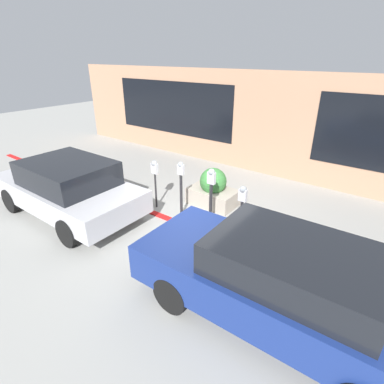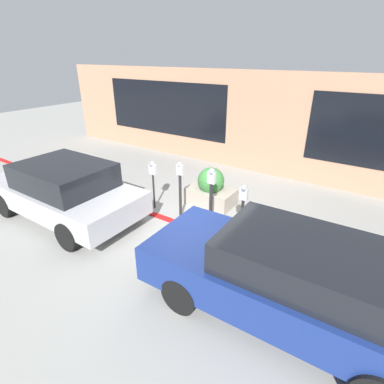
# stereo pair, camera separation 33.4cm
# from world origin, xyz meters

# --- Properties ---
(ground_plane) EXTENTS (40.00, 40.00, 0.00)m
(ground_plane) POSITION_xyz_m (0.00, 0.00, 0.00)
(ground_plane) COLOR #999993
(curb_strip) EXTENTS (19.00, 0.16, 0.04)m
(curb_strip) POSITION_xyz_m (0.00, 0.08, 0.02)
(curb_strip) COLOR red
(curb_strip) RESTS_ON ground_plane
(building_facade) EXTENTS (19.00, 0.17, 3.41)m
(building_facade) POSITION_xyz_m (0.00, -4.47, 1.71)
(building_facade) COLOR tan
(building_facade) RESTS_ON ground_plane
(parking_meter_nearest) EXTENTS (0.18, 0.15, 1.32)m
(parking_meter_nearest) POSITION_xyz_m (-1.24, -0.25, 0.93)
(parking_meter_nearest) COLOR #232326
(parking_meter_nearest) RESTS_ON ground_plane
(parking_meter_second) EXTENTS (0.19, 0.16, 1.52)m
(parking_meter_second) POSITION_xyz_m (-0.41, -0.28, 1.01)
(parking_meter_second) COLOR #232326
(parking_meter_second) RESTS_ON ground_plane
(parking_meter_middle) EXTENTS (0.16, 0.14, 1.50)m
(parking_meter_middle) POSITION_xyz_m (0.49, -0.27, 0.99)
(parking_meter_middle) COLOR #232326
(parking_meter_middle) RESTS_ON ground_plane
(parking_meter_fourth) EXTENTS (0.19, 0.16, 1.36)m
(parking_meter_fourth) POSITION_xyz_m (1.36, -0.25, 1.05)
(parking_meter_fourth) COLOR #232326
(parking_meter_fourth) RESTS_ON ground_plane
(planter_box) EXTENTS (1.33, 0.82, 1.07)m
(planter_box) POSITION_xyz_m (0.22, -1.34, 0.44)
(planter_box) COLOR #A39989
(planter_box) RESTS_ON ground_plane
(parked_car_front) EXTENTS (4.58, 1.90, 1.47)m
(parked_car_front) POSITION_xyz_m (-2.83, 1.45, 0.78)
(parked_car_front) COLOR navy
(parked_car_front) RESTS_ON ground_plane
(parked_car_middle) EXTENTS (4.27, 1.97, 1.47)m
(parked_car_middle) POSITION_xyz_m (2.91, 1.37, 0.76)
(parked_car_middle) COLOR #B7B7BC
(parked_car_middle) RESTS_ON ground_plane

